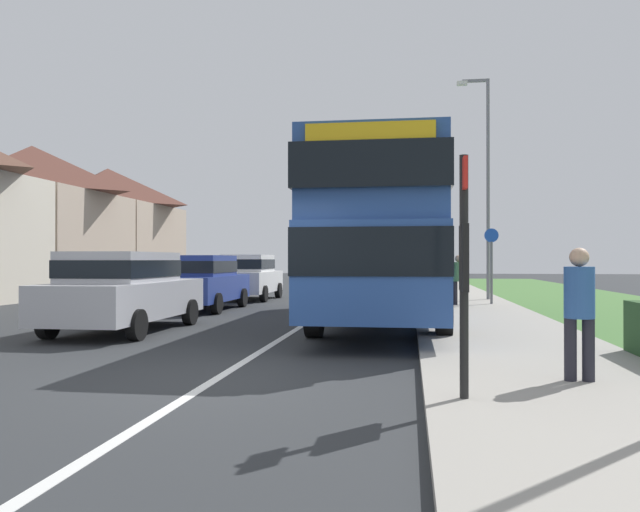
# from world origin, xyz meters

# --- Properties ---
(ground_plane) EXTENTS (120.00, 120.00, 0.00)m
(ground_plane) POSITION_xyz_m (0.00, 0.00, 0.00)
(ground_plane) COLOR #2D3033
(lane_marking_centre) EXTENTS (0.14, 60.00, 0.01)m
(lane_marking_centre) POSITION_xyz_m (0.00, 8.00, 0.00)
(lane_marking_centre) COLOR silver
(lane_marking_centre) RESTS_ON ground_plane
(pavement_near_side) EXTENTS (3.20, 68.00, 0.12)m
(pavement_near_side) POSITION_xyz_m (4.20, 6.00, 0.06)
(pavement_near_side) COLOR #9E998E
(pavement_near_side) RESTS_ON ground_plane
(double_decker_bus) EXTENTS (2.80, 11.49, 3.70)m
(double_decker_bus) POSITION_xyz_m (1.85, 7.43, 2.14)
(double_decker_bus) COLOR #284C93
(double_decker_bus) RESTS_ON ground_plane
(parked_car_silver) EXTENTS (2.01, 4.58, 1.69)m
(parked_car_silver) POSITION_xyz_m (-3.54, 4.62, 0.93)
(parked_car_silver) COLOR #B7B7BC
(parked_car_silver) RESTS_ON ground_plane
(parked_car_blue) EXTENTS (1.88, 4.31, 1.65)m
(parked_car_blue) POSITION_xyz_m (-3.72, 10.16, 0.91)
(parked_car_blue) COLOR navy
(parked_car_blue) RESTS_ON ground_plane
(parked_car_white) EXTENTS (1.89, 4.00, 1.71)m
(parked_car_white) POSITION_xyz_m (-3.56, 14.99, 0.93)
(parked_car_white) COLOR silver
(parked_car_white) RESTS_ON ground_plane
(pedestrian_at_stop) EXTENTS (0.34, 0.34, 1.67)m
(pedestrian_at_stop) POSITION_xyz_m (4.40, -0.15, 0.98)
(pedestrian_at_stop) COLOR #23232D
(pedestrian_at_stop) RESTS_ON ground_plane
(pedestrian_walking_away) EXTENTS (0.34, 0.34, 1.67)m
(pedestrian_walking_away) POSITION_xyz_m (3.97, 11.91, 0.98)
(pedestrian_walking_away) COLOR #23232D
(pedestrian_walking_away) RESTS_ON ground_plane
(bus_stop_sign) EXTENTS (0.09, 0.52, 2.60)m
(bus_stop_sign) POSITION_xyz_m (3.00, -1.23, 1.54)
(bus_stop_sign) COLOR black
(bus_stop_sign) RESTS_ON ground_plane
(cycle_route_sign) EXTENTS (0.44, 0.08, 2.52)m
(cycle_route_sign) POSITION_xyz_m (5.04, 12.47, 1.43)
(cycle_route_sign) COLOR slate
(cycle_route_sign) RESTS_ON ground_plane
(street_lamp_mid) EXTENTS (1.14, 0.20, 7.96)m
(street_lamp_mid) POSITION_xyz_m (5.12, 14.78, 4.54)
(street_lamp_mid) COLOR slate
(street_lamp_mid) RESTS_ON ground_plane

